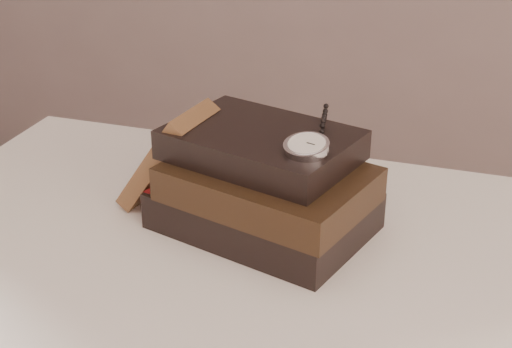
% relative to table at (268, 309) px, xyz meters
% --- Properties ---
extents(table, '(1.00, 0.60, 0.75)m').
position_rel_table_xyz_m(table, '(0.00, 0.00, 0.00)').
color(table, white).
rests_on(table, ground).
extents(book_stack, '(0.30, 0.25, 0.13)m').
position_rel_table_xyz_m(book_stack, '(-0.02, 0.05, 0.15)').
color(book_stack, black).
rests_on(book_stack, table).
extents(journal, '(0.12, 0.11, 0.14)m').
position_rel_table_xyz_m(journal, '(-0.16, 0.07, 0.16)').
color(journal, '#492E1C').
rests_on(journal, table).
extents(pocket_watch, '(0.07, 0.16, 0.02)m').
position_rel_table_xyz_m(pocket_watch, '(0.04, 0.02, 0.23)').
color(pocket_watch, silver).
rests_on(pocket_watch, book_stack).
extents(eyeglasses, '(0.14, 0.15, 0.05)m').
position_rel_table_xyz_m(eyeglasses, '(-0.09, 0.16, 0.17)').
color(eyeglasses, silver).
rests_on(eyeglasses, book_stack).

